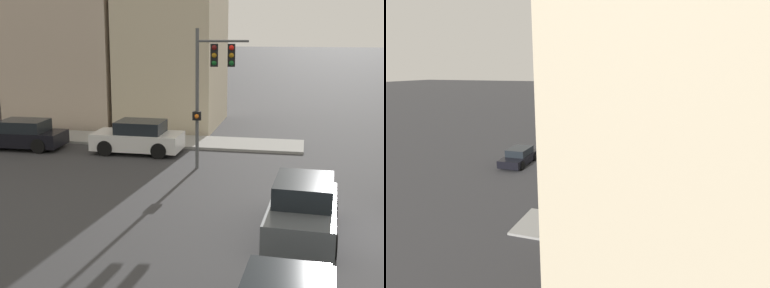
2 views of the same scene
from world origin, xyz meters
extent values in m
plane|color=#333335|center=(0.00, 0.00, 0.00)|extent=(300.00, 300.00, 0.00)
cube|color=beige|center=(15.95, 9.90, 5.23)|extent=(6.86, 5.41, 10.46)
cylinder|color=#4C3823|center=(-11.07, 9.51, 2.49)|extent=(0.69, 0.69, 4.99)
sphere|color=#234C1E|center=(-11.07, 9.51, 7.05)|extent=(5.51, 5.51, 5.51)
cylinder|color=#515456|center=(6.10, 6.53, 2.85)|extent=(0.14, 0.14, 5.70)
cylinder|color=#515456|center=(6.24, 5.52, 5.20)|extent=(0.37, 2.03, 0.10)
cube|color=black|center=(6.19, 5.86, 4.65)|extent=(0.34, 0.34, 0.90)
sphere|color=#590F0F|center=(6.01, 5.83, 4.95)|extent=(0.20, 0.20, 0.20)
sphere|color=#99660F|center=(6.01, 5.83, 4.65)|extent=(0.20, 0.20, 0.20)
sphere|color=#0F511E|center=(6.01, 5.83, 4.35)|extent=(0.20, 0.20, 0.20)
cube|color=black|center=(6.29, 5.19, 4.65)|extent=(0.34, 0.34, 0.90)
sphere|color=red|center=(6.10, 5.16, 4.95)|extent=(0.20, 0.20, 0.20)
sphere|color=#99660F|center=(6.10, 5.16, 4.65)|extent=(0.20, 0.20, 0.20)
sphere|color=#0F511E|center=(6.10, 5.16, 4.35)|extent=(0.20, 0.20, 0.20)
cube|color=black|center=(5.92, 6.51, 2.24)|extent=(0.27, 0.38, 0.35)
sphere|color=orange|center=(5.79, 6.49, 2.24)|extent=(0.18, 0.18, 0.18)
cube|color=#4C5156|center=(-0.48, 2.19, 0.57)|extent=(4.45, 2.03, 0.79)
cube|color=black|center=(-0.30, 2.18, 1.28)|extent=(2.35, 1.71, 0.62)
cylinder|color=black|center=(-1.87, 1.41, 0.32)|extent=(0.65, 0.25, 0.64)
cylinder|color=black|center=(-1.78, 3.11, 0.32)|extent=(0.65, 0.25, 0.64)
cylinder|color=black|center=(0.83, 1.27, 0.32)|extent=(0.65, 0.25, 0.64)
cylinder|color=black|center=(0.92, 2.97, 0.32)|extent=(0.65, 0.25, 0.64)
cube|color=black|center=(1.91, -2.45, 0.50)|extent=(4.24, 1.97, 0.61)
cube|color=black|center=(1.74, -2.46, 1.09)|extent=(2.22, 1.69, 0.57)
cylinder|color=black|center=(3.18, -1.55, 0.35)|extent=(0.70, 0.24, 0.70)
cylinder|color=black|center=(3.23, -3.29, 0.35)|extent=(0.70, 0.24, 0.70)
cylinder|color=black|center=(0.58, -1.62, 0.35)|extent=(0.70, 0.24, 0.70)
cylinder|color=black|center=(0.63, -3.36, 0.35)|extent=(0.70, 0.24, 0.70)
cube|color=#4C5156|center=(-6.53, 2.49, 0.51)|extent=(4.83, 2.02, 0.64)
cube|color=black|center=(-6.34, 2.48, 1.08)|extent=(2.54, 1.69, 0.49)
cylinder|color=black|center=(-8.04, 1.73, 0.36)|extent=(0.72, 0.26, 0.71)
cylinder|color=black|center=(-7.95, 3.40, 0.36)|extent=(0.72, 0.26, 0.71)
cylinder|color=black|center=(-5.11, 1.58, 0.36)|extent=(0.72, 0.26, 0.71)
cylinder|color=black|center=(-5.02, 3.24, 0.36)|extent=(0.72, 0.26, 0.71)
cube|color=silver|center=(8.24, 9.78, 0.58)|extent=(1.96, 4.11, 0.77)
cube|color=black|center=(8.24, 9.61, 1.24)|extent=(1.70, 2.15, 0.56)
cylinder|color=black|center=(7.35, 11.06, 0.36)|extent=(0.23, 0.72, 0.71)
cylinder|color=black|center=(9.15, 11.04, 0.36)|extent=(0.23, 0.72, 0.71)
cylinder|color=black|center=(7.32, 8.52, 0.36)|extent=(0.23, 0.72, 0.71)
cylinder|color=black|center=(9.13, 8.50, 0.36)|extent=(0.23, 0.72, 0.71)
cylinder|color=black|center=(7.18, 14.26, 0.35)|extent=(0.24, 0.70, 0.69)
cylinder|color=black|center=(8.92, 14.32, 0.35)|extent=(0.24, 0.70, 0.69)
camera|label=1|loc=(-14.99, 2.29, 5.74)|focal=50.00mm
camera|label=2|loc=(23.81, 9.24, 7.96)|focal=28.00mm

